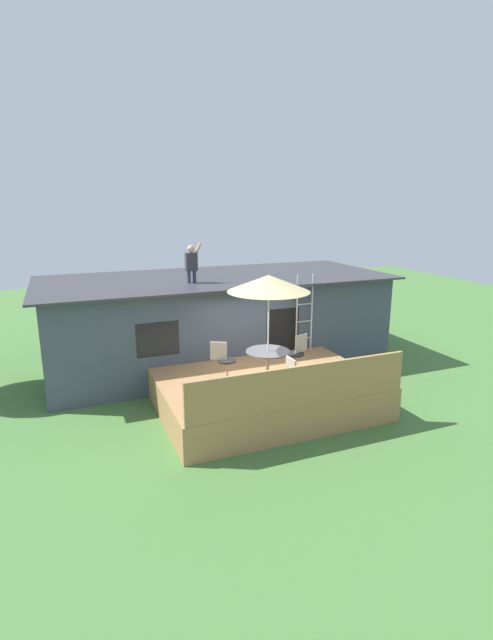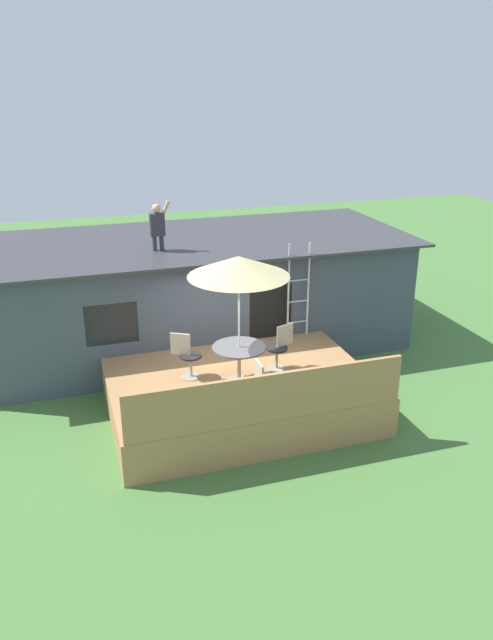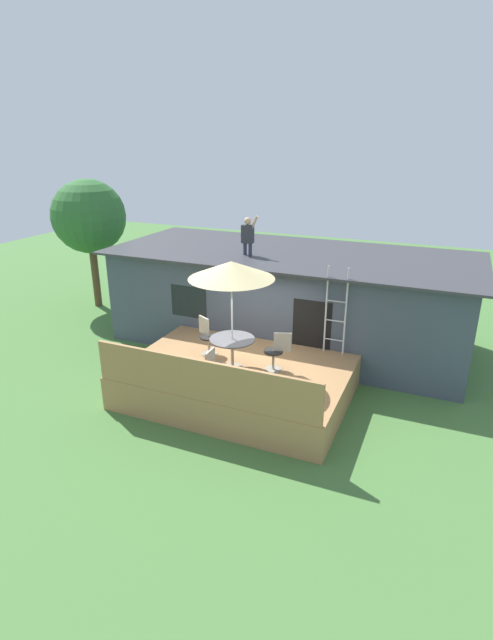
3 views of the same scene
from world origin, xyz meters
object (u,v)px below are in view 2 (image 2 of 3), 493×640
object	(u,v)px
patio_table	(239,354)
person_figure	(158,224)
patio_chair_near	(256,383)
patio_umbrella	(239,266)
patio_chair_right	(280,348)
step_ladder	(298,291)
patio_chair_left	(187,356)

from	to	relation	value
patio_table	person_figure	bearing A→B (deg)	106.81
patio_table	patio_chair_near	world-z (taller)	patio_chair_near
patio_chair_near	patio_umbrella	bearing A→B (deg)	0.00
patio_chair_right	step_ladder	bearing A→B (deg)	-142.69
step_ladder	person_figure	xyz separation A→B (m)	(-2.87, 1.32, 1.44)
step_ladder	patio_chair_right	xyz separation A→B (m)	(-0.98, -1.44, -0.64)
patio_umbrella	patio_chair_right	bearing A→B (deg)	18.66
step_ladder	person_figure	distance (m)	3.48
patio_table	patio_chair_near	bearing A→B (deg)	-89.00
patio_umbrella	patio_chair_near	world-z (taller)	patio_umbrella
step_ladder	patio_chair_near	xyz separation A→B (m)	(-1.92, -2.77, -0.64)
patio_chair_left	patio_chair_near	bearing A→B (deg)	-29.31
step_ladder	patio_umbrella	bearing A→B (deg)	-137.60
patio_chair_left	person_figure	bearing A→B (deg)	119.33
person_figure	patio_chair_right	world-z (taller)	person_figure
patio_chair_near	patio_table	bearing A→B (deg)	0.00
patio_umbrella	person_figure	xyz separation A→B (m)	(-0.93, 3.09, 0.19)
patio_chair_near	patio_chair_left	bearing A→B (deg)	30.73
patio_chair_right	patio_table	bearing A→B (deg)	0.00
patio_umbrella	patio_chair_right	world-z (taller)	patio_umbrella
patio_table	patio_chair_near	xyz separation A→B (m)	(0.02, -1.00, -0.13)
step_ladder	patio_chair_left	distance (m)	3.19
step_ladder	patio_chair_near	size ratio (longest dim) A/B	2.39
patio_umbrella	patio_chair_left	size ratio (longest dim) A/B	2.76
person_figure	patio_chair_near	bearing A→B (deg)	-76.92
patio_chair_right	patio_umbrella	bearing A→B (deg)	0.00
patio_chair_left	patio_chair_right	xyz separation A→B (m)	(1.88, -0.18, 0.00)
patio_umbrella	step_ladder	xyz separation A→B (m)	(1.94, 1.77, -1.25)
patio_table	patio_umbrella	world-z (taller)	patio_umbrella
patio_umbrella	patio_chair_left	world-z (taller)	patio_umbrella
patio_table	person_figure	xyz separation A→B (m)	(-0.93, 3.09, 1.95)
patio_chair_right	patio_chair_near	bearing A→B (deg)	35.95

